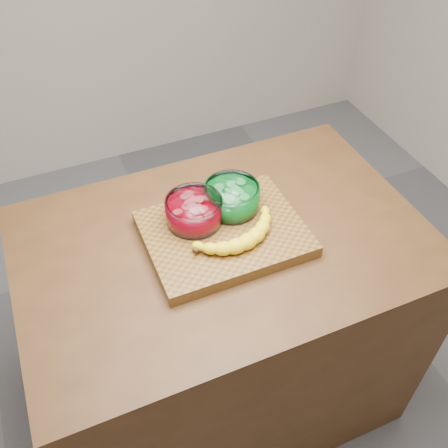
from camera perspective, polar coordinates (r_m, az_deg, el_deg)
name	(u,v)px	position (r m, az deg, el deg)	size (l,w,h in m)	color
ground	(224,386)	(2.20, 0.00, -18.08)	(3.50, 3.50, 0.00)	#5E5E63
counter	(224,326)	(1.81, 0.00, -11.55)	(1.20, 0.80, 0.90)	#4B2D16
cutting_board	(224,234)	(1.45, 0.00, -1.13)	(0.45, 0.35, 0.04)	brown
bowl_red	(194,211)	(1.43, -3.44, 1.47)	(0.16, 0.16, 0.08)	white
bowl_green	(232,197)	(1.48, 0.87, 3.05)	(0.17, 0.17, 0.08)	white
banana	(236,233)	(1.39, 1.35, -1.00)	(0.30, 0.16, 0.04)	yellow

